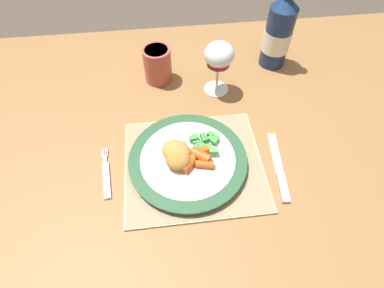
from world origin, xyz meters
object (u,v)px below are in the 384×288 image
at_px(drinking_cup, 158,64).
at_px(wine_glass, 219,57).
at_px(dinner_plate, 188,160).
at_px(fork, 106,176).
at_px(table_knife, 280,172).
at_px(dining_table, 180,147).
at_px(bottle, 279,32).

bearing_deg(drinking_cup, wine_glass, -22.76).
relative_size(dinner_plate, fork, 1.97).
distance_m(wine_glass, drinking_cup, 0.17).
height_order(fork, drinking_cup, drinking_cup).
bearing_deg(drinking_cup, table_knife, -54.39).
bearing_deg(wine_glass, drinking_cup, 157.24).
bearing_deg(dinner_plate, wine_glass, 66.08).
xyz_separation_m(dining_table, dinner_plate, (0.01, -0.11, 0.10)).
bearing_deg(dining_table, drinking_cup, 101.59).
height_order(dining_table, table_knife, table_knife).
xyz_separation_m(fork, table_knife, (0.38, -0.03, 0.00)).
height_order(table_knife, bottle, bottle).
bearing_deg(drinking_cup, fork, -112.92).
xyz_separation_m(dining_table, table_knife, (0.21, -0.16, 0.08)).
bearing_deg(drinking_cup, dinner_plate, -80.72).
bearing_deg(dinner_plate, table_knife, -12.99).
height_order(fork, bottle, bottle).
relative_size(dining_table, table_knife, 8.61).
relative_size(table_knife, wine_glass, 1.26).
xyz_separation_m(dining_table, bottle, (0.30, 0.22, 0.18)).
distance_m(table_knife, drinking_cup, 0.43).
xyz_separation_m(table_knife, drinking_cup, (-0.25, 0.34, 0.05)).
height_order(bottle, drinking_cup, bottle).
bearing_deg(fork, wine_glass, 40.91).
relative_size(dining_table, drinking_cup, 16.38).
xyz_separation_m(dining_table, wine_glass, (0.11, 0.12, 0.19)).
bearing_deg(fork, bottle, 36.38).
bearing_deg(bottle, wine_glass, -151.90).
relative_size(dining_table, bottle, 5.64).
distance_m(bottle, drinking_cup, 0.34).
bearing_deg(drinking_cup, bottle, 5.64).
distance_m(fork, drinking_cup, 0.34).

